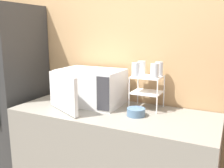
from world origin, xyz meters
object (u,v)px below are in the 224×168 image
Objects in this scene: microwave at (90,87)px; glass_front_right at (155,71)px; glass_front_left at (136,70)px; refrigerator at (9,94)px; dish_rack at (147,85)px; bowl at (136,112)px; glass_back_left at (142,68)px; glass_back_right at (159,69)px.

microwave is 5.08× the size of glass_front_right.
glass_front_left is 0.16m from glass_front_right.
glass_front_left is 1.46m from refrigerator.
glass_front_right is at bearing 3.63° from refrigerator.
dish_rack is (0.51, 0.10, 0.04)m from microwave.
microwave is 4.14× the size of bowl.
microwave is at bearing -168.45° from dish_rack.
dish_rack is at bearing 11.55° from microwave.
microwave is at bearing -158.87° from glass_back_left.
glass_front_left is (-0.08, -0.07, 0.14)m from dish_rack.
glass_back_right and glass_back_left have the same top height.
bowl is at bearing -107.46° from glass_back_right.
glass_front_right is at bearing -90.03° from glass_back_right.
refrigerator reaches higher than glass_front_right.
dish_rack is at bearing -40.04° from glass_back_left.
glass_front_left and glass_back_right have the same top height.
glass_back_left is at bearing 8.96° from refrigerator.
glass_front_left is 0.06× the size of refrigerator.
glass_front_right reaches higher than dish_rack.
glass_front_right is (0.59, 0.04, 0.18)m from microwave.
glass_back_left is (-0.16, -0.00, 0.00)m from glass_back_right.
glass_back_right is 0.13m from glass_front_right.
glass_front_right is at bearing 3.09° from glass_front_left.
glass_front_left is (0.43, 0.04, 0.18)m from microwave.
glass_front_right is 0.37m from bowl.
glass_back_right reaches higher than dish_rack.
glass_back_left is at bearing 102.54° from bowl.
bowl is (-0.01, -0.22, -0.18)m from dish_rack.
microwave is 5.08× the size of glass_back_right.
glass_back_left reaches higher than dish_rack.
glass_front_left is 0.13m from glass_back_left.
glass_front_left is 0.21m from glass_back_right.
glass_front_left is 1.00× the size of glass_back_left.
microwave is 2.11× the size of dish_rack.
bowl is 1.49m from refrigerator.
glass_back_right is 0.16m from glass_back_left.
dish_rack is 0.16× the size of refrigerator.
glass_back_left is 0.06× the size of refrigerator.
microwave is 0.52m from dish_rack.
refrigerator is at bearing -176.37° from glass_front_right.
dish_rack is at bearing 143.09° from glass_front_right.
glass_back_right is (0.08, 0.07, 0.14)m from dish_rack.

